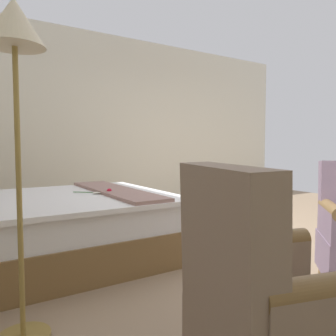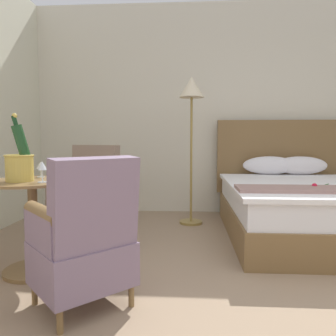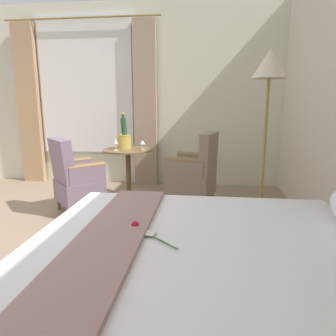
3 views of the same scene
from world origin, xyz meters
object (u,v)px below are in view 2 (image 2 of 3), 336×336
Objects in this scene: armchair_by_window at (87,197)px; floor_lamp_brass at (192,103)px; bed at (304,204)px; wine_glass_near_edge at (41,166)px; wine_glass_near_bucket at (42,167)px; champagne_bucket at (20,163)px; side_table_round at (33,219)px; armchair_facing_bed at (85,241)px.

floor_lamp_brass is at bearing 30.84° from armchair_by_window.
wine_glass_near_edge is (-2.46, -0.97, 0.48)m from bed.
wine_glass_near_bucket is 0.16× the size of armchair_by_window.
champagne_bucket reaches higher than wine_glass_near_bucket.
champagne_bucket is at bearing -100.77° from armchair_by_window.
armchair_by_window reaches higher than wine_glass_near_bucket.
floor_lamp_brass reaches higher than side_table_round.
armchair_by_window is (0.15, 0.72, -0.38)m from wine_glass_near_edge.
champagne_bucket is at bearing -153.63° from bed.
bed reaches higher than champagne_bucket.
bed is at bearing 6.12° from armchair_by_window.
wine_glass_near_bucket is at bearing -17.38° from champagne_bucket.
side_table_round is at bearing -154.32° from bed.
armchair_facing_bed is (0.43, -0.40, -0.41)m from wine_glass_near_bucket.
side_table_round is (-1.22, -1.58, -1.05)m from floor_lamp_brass.
wine_glass_near_edge is at bearing -132.13° from floor_lamp_brass.
wine_glass_near_bucket reaches higher than wine_glass_near_edge.
floor_lamp_brass is at bearing 161.75° from bed.
floor_lamp_brass is 1.97m from wine_glass_near_edge.
armchair_by_window is 1.04× the size of armchair_facing_bed.
wine_glass_near_edge is 0.83m from armchair_by_window.
armchair_facing_bed is (-1.87, -1.70, 0.08)m from bed.
champagne_bucket is 0.89m from armchair_facing_bed.
champagne_bucket is at bearing -97.20° from wine_glass_near_edge.
champagne_bucket is at bearing -127.90° from floor_lamp_brass.
floor_lamp_brass is at bearing 52.10° from champagne_bucket.
floor_lamp_brass is 2.48× the size of side_table_round.
champagne_bucket reaches higher than armchair_by_window.
wine_glass_near_edge is at bearing 116.53° from wine_glass_near_bucket.
armchair_by_window is at bearing -173.88° from bed.
floor_lamp_brass is at bearing 72.83° from armchair_facing_bed.
armchair_by_window is (0.19, 0.99, -0.43)m from champagne_bucket.
bed reaches higher than wine_glass_near_bucket.
floor_lamp_brass reaches higher than wine_glass_near_bucket.
wine_glass_near_edge is 0.14× the size of armchair_facing_bed.
champagne_bucket is 1.10m from armchair_by_window.
side_table_round is (-2.44, -1.17, 0.08)m from bed.
floor_lamp_brass reaches higher than bed.
armchair_facing_bed is at bearing -137.75° from bed.
bed is 4.18× the size of champagne_bucket.
side_table_round is 4.58× the size of wine_glass_near_bucket.
champagne_bucket is 0.54× the size of armchair_facing_bed.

